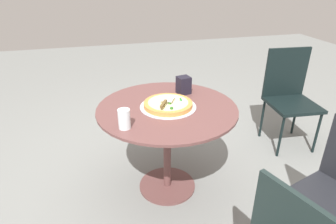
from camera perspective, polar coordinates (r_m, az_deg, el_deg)
The scene contains 7 objects.
ground_plane at distance 2.41m, azimuth -0.15°, elevation -14.33°, with size 10.00×10.00×0.00m, color gray.
patio_table at distance 2.09m, azimuth -0.17°, elevation -2.63°, with size 0.98×0.98×0.70m.
pizza_on_tray at distance 2.02m, azimuth 0.00°, elevation 1.51°, with size 0.39×0.39×0.05m.
pizza_server at distance 1.96m, azimuth -0.48°, elevation 2.10°, with size 0.15×0.21×0.02m.
drinking_cup at distance 1.75m, azimuth -8.60°, elevation -1.36°, with size 0.07×0.07×0.12m, color silver.
napkin_dispenser at distance 2.23m, azimuth 3.08°, elevation 5.30°, with size 0.09×0.09×0.13m, color black.
patio_chair_far at distance 2.98m, azimuth 22.74°, elevation 3.58°, with size 0.46×0.46×0.92m.
Camera 1 is at (0.46, 1.77, 1.57)m, focal length 31.04 mm.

